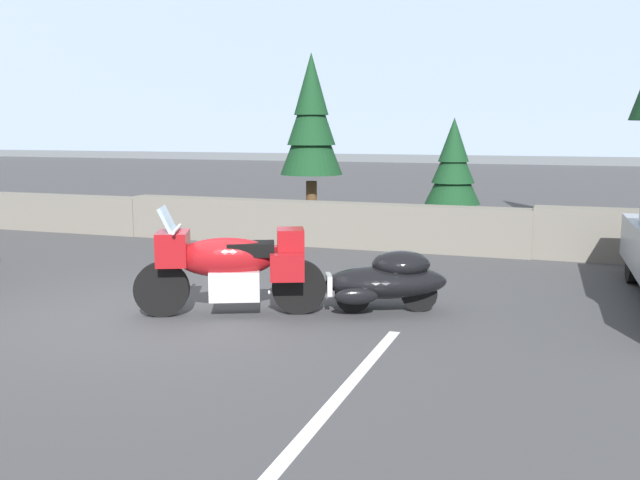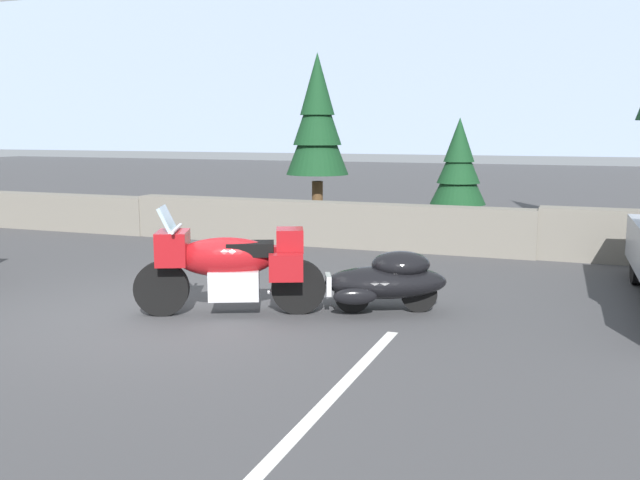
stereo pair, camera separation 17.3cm
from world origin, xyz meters
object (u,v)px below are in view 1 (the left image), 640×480
Objects in this scene: pine_tree_secondary at (453,166)px; car_shaped_trailer at (387,279)px; pine_tree_far_right at (311,121)px; touring_motorcycle at (230,265)px.

car_shaped_trailer is at bearing -89.38° from pine_tree_secondary.
car_shaped_trailer is at bearing -62.36° from pine_tree_far_right.
touring_motorcycle is at bearing -105.30° from pine_tree_secondary.
pine_tree_far_right reaches higher than pine_tree_secondary.
touring_motorcycle reaches higher than car_shaped_trailer.
car_shaped_trailer is 0.88× the size of pine_tree_secondary.
pine_tree_secondary reaches higher than touring_motorcycle.
pine_tree_secondary is at bearing -13.22° from pine_tree_far_right.
pine_tree_secondary reaches higher than car_shaped_trailer.
pine_tree_far_right is at bearing 102.05° from touring_motorcycle.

